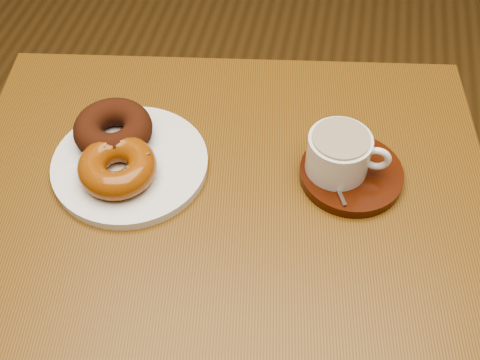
% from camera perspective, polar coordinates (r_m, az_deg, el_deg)
% --- Properties ---
extents(ground, '(6.00, 6.00, 0.00)m').
position_cam_1_polar(ground, '(1.58, -0.01, -9.01)').
color(ground, '#523819').
rests_on(ground, ground).
extents(cafe_table, '(0.82, 0.67, 0.70)m').
position_cam_1_polar(cafe_table, '(0.93, -1.21, -4.96)').
color(cafe_table, brown).
rests_on(cafe_table, ground).
extents(donut_plate, '(0.28, 0.28, 0.01)m').
position_cam_1_polar(donut_plate, '(0.88, -10.37, 1.51)').
color(donut_plate, silver).
rests_on(donut_plate, cafe_table).
extents(donut_cinnamon, '(0.15, 0.15, 0.04)m').
position_cam_1_polar(donut_cinnamon, '(0.89, -11.94, 4.74)').
color(donut_cinnamon, '#37160B').
rests_on(donut_cinnamon, donut_plate).
extents(donut_caramel, '(0.13, 0.13, 0.04)m').
position_cam_1_polar(donut_caramel, '(0.84, -11.56, 1.25)').
color(donut_caramel, brown).
rests_on(donut_caramel, donut_plate).
extents(saucer, '(0.18, 0.18, 0.02)m').
position_cam_1_polar(saucer, '(0.86, 10.49, 0.56)').
color(saucer, '#361307').
rests_on(saucer, cafe_table).
extents(coffee_cup, '(0.12, 0.09, 0.06)m').
position_cam_1_polar(coffee_cup, '(0.83, 9.43, 2.53)').
color(coffee_cup, silver).
rests_on(coffee_cup, saucer).
extents(teaspoon, '(0.04, 0.08, 0.01)m').
position_cam_1_polar(teaspoon, '(0.85, 8.36, 1.07)').
color(teaspoon, silver).
rests_on(teaspoon, saucer).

